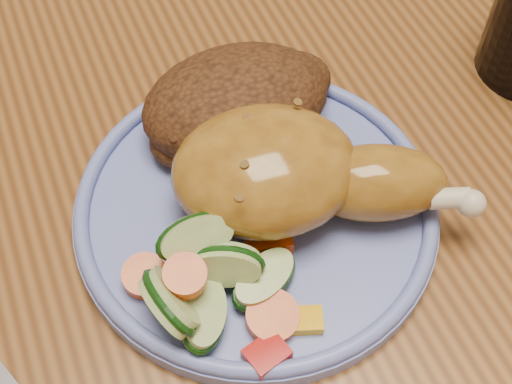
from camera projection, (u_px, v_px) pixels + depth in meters
dining_table at (336, 151)px, 0.61m from camera, size 0.90×1.40×0.75m
plate at (256, 210)px, 0.46m from camera, size 0.24×0.24×0.01m
plate_rim at (256, 201)px, 0.46m from camera, size 0.23×0.23×0.01m
chicken_leg at (292, 173)px, 0.44m from camera, size 0.19×0.14×0.06m
rice_pilaf at (239, 102)px, 0.48m from camera, size 0.14×0.09×0.06m
vegetable_pile at (211, 283)px, 0.41m from camera, size 0.11×0.10×0.05m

